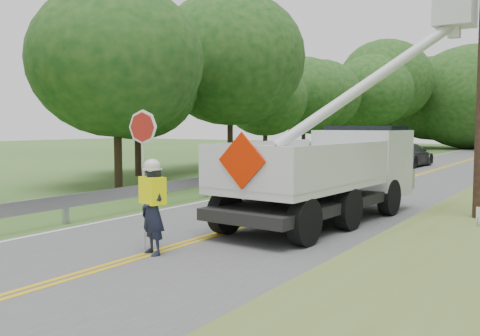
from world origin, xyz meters
The scene contains 9 objects.
ground centered at (0.00, 0.00, 0.00)m, with size 140.00×140.00×0.00m, color #356023.
road centered at (0.00, 14.00, 0.01)m, with size 7.20×96.00×0.03m.
guardrail centered at (-4.02, 14.91, 0.55)m, with size 0.18×48.00×0.77m.
treeline_left centered at (-10.52, 29.48, 5.73)m, with size 10.38×56.45×11.11m.
flagger centered at (0.08, 2.75, 1.03)m, with size 1.13×0.60×2.85m.
bucket_truck centered at (1.63, 8.83, 1.59)m, with size 4.82×7.37×7.03m.
suv_silver centered at (-1.38, 14.46, 0.81)m, with size 2.64×5.72×1.59m, color silver.
suv_darkgrey centered at (-2.03, 27.73, 0.74)m, with size 2.01×4.95×1.44m, color #36383D.
stop_sign_permanent centered at (-4.81, 17.92, 1.57)m, with size 0.42×0.33×2.39m.
Camera 1 is at (7.14, -4.90, 2.56)m, focal length 39.73 mm.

